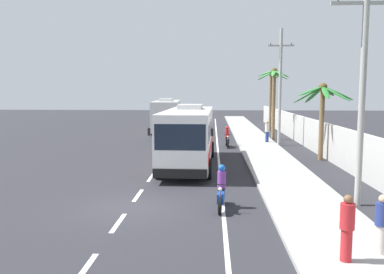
{
  "coord_description": "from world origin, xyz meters",
  "views": [
    {
      "loc": [
        3.13,
        -14.94,
        4.38
      ],
      "look_at": [
        1.93,
        8.82,
        1.7
      ],
      "focal_mm": 38.04,
      "sensor_mm": 36.0,
      "label": 1
    }
  ],
  "objects_px": {
    "motorcycle_beside_bus": "(221,191)",
    "palm_nearest": "(271,87)",
    "pedestrian_near_kerb": "(347,227)",
    "coach_bus_far_lane": "(167,115)",
    "palm_third": "(274,89)",
    "utility_pole_nearest": "(363,88)",
    "pedestrian_midwalk": "(382,223)",
    "utility_pole_mid": "(280,85)",
    "motorcycle_trailing": "(227,139)",
    "pedestrian_far_walk": "(267,131)",
    "coach_bus_foreground": "(189,134)",
    "palm_fourth": "(322,103)"
  },
  "relations": [
    {
      "from": "coach_bus_foreground",
      "to": "pedestrian_midwalk",
      "type": "xyz_separation_m",
      "value": [
        5.82,
        -13.28,
        -0.9
      ]
    },
    {
      "from": "motorcycle_beside_bus",
      "to": "utility_pole_mid",
      "type": "relative_size",
      "value": 0.21
    },
    {
      "from": "motorcycle_trailing",
      "to": "utility_pole_mid",
      "type": "xyz_separation_m",
      "value": [
        4.23,
        1.13,
        4.18
      ]
    },
    {
      "from": "palm_third",
      "to": "palm_fourth",
      "type": "bearing_deg",
      "value": -82.39
    },
    {
      "from": "motorcycle_beside_bus",
      "to": "motorcycle_trailing",
      "type": "height_order",
      "value": "motorcycle_beside_bus"
    },
    {
      "from": "motorcycle_beside_bus",
      "to": "palm_nearest",
      "type": "bearing_deg",
      "value": 78.76
    },
    {
      "from": "coach_bus_far_lane",
      "to": "motorcycle_trailing",
      "type": "xyz_separation_m",
      "value": [
        6.04,
        -11.51,
        -1.22
      ]
    },
    {
      "from": "pedestrian_midwalk",
      "to": "pedestrian_near_kerb",
      "type": "bearing_deg",
      "value": 63.41
    },
    {
      "from": "motorcycle_beside_bus",
      "to": "palm_third",
      "type": "relative_size",
      "value": 0.3
    },
    {
      "from": "motorcycle_beside_bus",
      "to": "pedestrian_midwalk",
      "type": "relative_size",
      "value": 1.24
    },
    {
      "from": "palm_nearest",
      "to": "palm_fourth",
      "type": "relative_size",
      "value": 1.35
    },
    {
      "from": "pedestrian_near_kerb",
      "to": "palm_fourth",
      "type": "height_order",
      "value": "palm_fourth"
    },
    {
      "from": "motorcycle_trailing",
      "to": "pedestrian_far_walk",
      "type": "bearing_deg",
      "value": 33.92
    },
    {
      "from": "pedestrian_far_walk",
      "to": "pedestrian_near_kerb",
      "type": "bearing_deg",
      "value": -80.83
    },
    {
      "from": "coach_bus_foreground",
      "to": "palm_nearest",
      "type": "distance_m",
      "value": 23.28
    },
    {
      "from": "coach_bus_far_lane",
      "to": "motorcycle_trailing",
      "type": "distance_m",
      "value": 13.06
    },
    {
      "from": "utility_pole_nearest",
      "to": "palm_nearest",
      "type": "bearing_deg",
      "value": 88.41
    },
    {
      "from": "motorcycle_trailing",
      "to": "coach_bus_far_lane",
      "type": "bearing_deg",
      "value": 117.69
    },
    {
      "from": "palm_nearest",
      "to": "coach_bus_far_lane",
      "type": "bearing_deg",
      "value": -169.39
    },
    {
      "from": "coach_bus_far_lane",
      "to": "pedestrian_far_walk",
      "type": "height_order",
      "value": "coach_bus_far_lane"
    },
    {
      "from": "motorcycle_beside_bus",
      "to": "motorcycle_trailing",
      "type": "xyz_separation_m",
      "value": [
        0.81,
        17.0,
        -0.0
      ]
    },
    {
      "from": "coach_bus_foreground",
      "to": "palm_fourth",
      "type": "bearing_deg",
      "value": 15.3
    },
    {
      "from": "coach_bus_foreground",
      "to": "motorcycle_trailing",
      "type": "xyz_separation_m",
      "value": [
        2.55,
        8.1,
        -1.19
      ]
    },
    {
      "from": "motorcycle_beside_bus",
      "to": "pedestrian_near_kerb",
      "type": "bearing_deg",
      "value": -58.42
    },
    {
      "from": "pedestrian_midwalk",
      "to": "coach_bus_foreground",
      "type": "bearing_deg",
      "value": -29.28
    },
    {
      "from": "palm_nearest",
      "to": "utility_pole_mid",
      "type": "bearing_deg",
      "value": -94.79
    },
    {
      "from": "motorcycle_trailing",
      "to": "palm_third",
      "type": "distance_m",
      "value": 7.68
    },
    {
      "from": "coach_bus_foreground",
      "to": "pedestrian_midwalk",
      "type": "distance_m",
      "value": 14.53
    },
    {
      "from": "motorcycle_beside_bus",
      "to": "motorcycle_trailing",
      "type": "distance_m",
      "value": 17.02
    },
    {
      "from": "pedestrian_far_walk",
      "to": "palm_fourth",
      "type": "relative_size",
      "value": 0.36
    },
    {
      "from": "coach_bus_far_lane",
      "to": "palm_third",
      "type": "height_order",
      "value": "palm_third"
    },
    {
      "from": "motorcycle_trailing",
      "to": "palm_fourth",
      "type": "height_order",
      "value": "palm_fourth"
    },
    {
      "from": "coach_bus_far_lane",
      "to": "motorcycle_beside_bus",
      "type": "relative_size",
      "value": 5.64
    },
    {
      "from": "utility_pole_mid",
      "to": "palm_nearest",
      "type": "distance_m",
      "value": 12.54
    },
    {
      "from": "utility_pole_mid",
      "to": "palm_nearest",
      "type": "height_order",
      "value": "utility_pole_mid"
    },
    {
      "from": "pedestrian_midwalk",
      "to": "utility_pole_nearest",
      "type": "height_order",
      "value": "utility_pole_nearest"
    },
    {
      "from": "pedestrian_midwalk",
      "to": "utility_pole_mid",
      "type": "bearing_deg",
      "value": -55.38
    },
    {
      "from": "utility_pole_nearest",
      "to": "pedestrian_midwalk",
      "type": "bearing_deg",
      "value": -102.94
    },
    {
      "from": "motorcycle_beside_bus",
      "to": "utility_pole_mid",
      "type": "bearing_deg",
      "value": 74.47
    },
    {
      "from": "motorcycle_trailing",
      "to": "utility_pole_nearest",
      "type": "bearing_deg",
      "value": -74.73
    },
    {
      "from": "palm_fourth",
      "to": "pedestrian_far_walk",
      "type": "bearing_deg",
      "value": 106.01
    },
    {
      "from": "coach_bus_foreground",
      "to": "palm_fourth",
      "type": "height_order",
      "value": "palm_fourth"
    },
    {
      "from": "coach_bus_far_lane",
      "to": "utility_pole_nearest",
      "type": "xyz_separation_m",
      "value": [
        10.49,
        -27.79,
        2.61
      ]
    },
    {
      "from": "motorcycle_trailing",
      "to": "utility_pole_mid",
      "type": "bearing_deg",
      "value": 15.01
    },
    {
      "from": "palm_third",
      "to": "utility_pole_nearest",
      "type": "bearing_deg",
      "value": -89.63
    },
    {
      "from": "motorcycle_beside_bus",
      "to": "utility_pole_nearest",
      "type": "xyz_separation_m",
      "value": [
        5.26,
        0.72,
        3.83
      ]
    },
    {
      "from": "pedestrian_near_kerb",
      "to": "coach_bus_far_lane",
      "type": "bearing_deg",
      "value": 99.0
    },
    {
      "from": "coach_bus_far_lane",
      "to": "utility_pole_nearest",
      "type": "height_order",
      "value": "utility_pole_nearest"
    },
    {
      "from": "pedestrian_far_walk",
      "to": "palm_third",
      "type": "bearing_deg",
      "value": 84.04
    },
    {
      "from": "pedestrian_midwalk",
      "to": "palm_fourth",
      "type": "bearing_deg",
      "value": -62.03
    }
  ]
}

